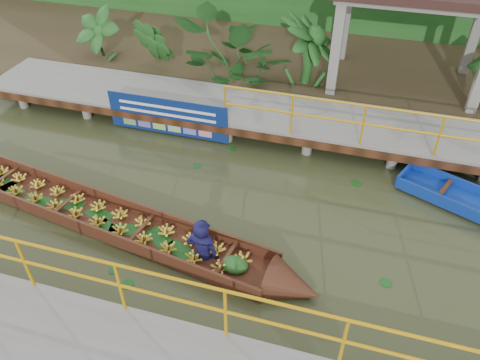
# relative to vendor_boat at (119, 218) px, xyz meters

# --- Properties ---
(ground) EXTENTS (80.00, 80.00, 0.00)m
(ground) POSITION_rel_vendor_boat_xyz_m (2.09, 0.93, -0.26)
(ground) COLOR #303319
(ground) RESTS_ON ground
(land_strip) EXTENTS (30.00, 8.00, 0.45)m
(land_strip) POSITION_rel_vendor_boat_xyz_m (2.09, 8.43, -0.04)
(land_strip) COLOR #372B1B
(land_strip) RESTS_ON ground
(far_dock) EXTENTS (16.00, 2.06, 1.66)m
(far_dock) POSITION_rel_vendor_boat_xyz_m (2.11, 4.35, 0.22)
(far_dock) COLOR slate
(far_dock) RESTS_ON ground
(vendor_boat) EXTENTS (9.10, 2.33, 2.16)m
(vendor_boat) POSITION_rel_vendor_boat_xyz_m (0.00, 0.00, 0.00)
(vendor_boat) COLOR #3C1D10
(vendor_boat) RESTS_ON ground
(blue_banner) EXTENTS (3.15, 0.04, 0.99)m
(blue_banner) POSITION_rel_vendor_boat_xyz_m (-0.41, 3.41, 0.29)
(blue_banner) COLOR navy
(blue_banner) RESTS_ON ground
(tropical_plants) EXTENTS (14.57, 1.57, 1.96)m
(tropical_plants) POSITION_rel_vendor_boat_xyz_m (2.30, 6.23, 1.17)
(tropical_plants) COLOR #174416
(tropical_plants) RESTS_ON ground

